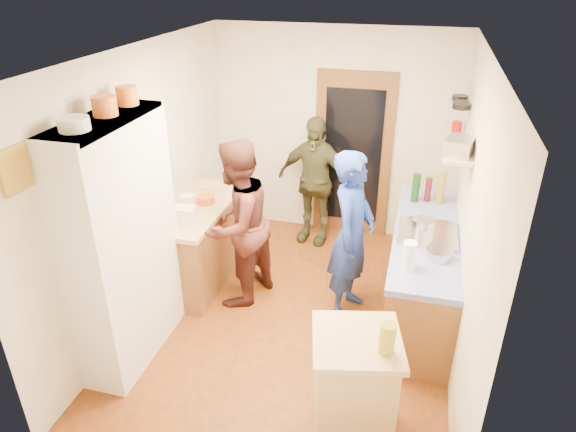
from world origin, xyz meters
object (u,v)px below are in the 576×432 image
at_px(island_base, 353,389).
at_px(person_hob, 354,237).
at_px(hutch_body, 123,245).
at_px(person_back, 315,181).
at_px(person_left, 242,223).
at_px(right_counter_base, 421,272).

distance_m(island_base, person_hob, 1.58).
xyz_separation_m(hutch_body, person_back, (1.14, 2.43, -0.29)).
height_order(person_hob, person_back, person_hob).
bearing_deg(person_left, hutch_body, -16.71).
height_order(hutch_body, person_back, hutch_body).
bearing_deg(hutch_body, person_hob, 29.92).
distance_m(hutch_body, person_back, 2.70).
relative_size(island_base, person_back, 0.53).
bearing_deg(island_base, person_back, 107.62).
bearing_deg(person_hob, island_base, -160.92).
bearing_deg(hutch_body, person_left, 56.01).
relative_size(person_left, person_back, 1.08).
height_order(hutch_body, person_hob, hutch_body).
bearing_deg(person_hob, person_left, 101.24).
xyz_separation_m(right_counter_base, person_back, (-1.36, 1.13, 0.39)).
bearing_deg(island_base, person_hob, 98.87).
relative_size(hutch_body, person_left, 1.25).
distance_m(hutch_body, right_counter_base, 2.90).
height_order(island_base, person_left, person_left).
bearing_deg(right_counter_base, person_left, -171.50).
bearing_deg(person_back, right_counter_base, -29.21).
distance_m(right_counter_base, person_left, 1.88).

